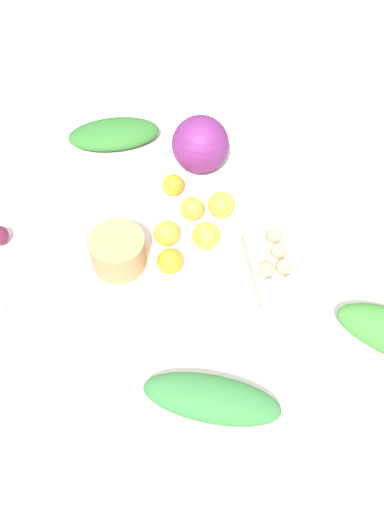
{
  "coord_description": "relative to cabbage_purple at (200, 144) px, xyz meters",
  "views": [
    {
      "loc": [
        -0.69,
        0.53,
        2.06
      ],
      "look_at": [
        0.0,
        0.0,
        0.78
      ],
      "focal_mm": 40.0,
      "sensor_mm": 36.0,
      "label": 1
    }
  ],
  "objects": [
    {
      "name": "ground_plane",
      "position": [
        -0.27,
        0.24,
        -0.85
      ],
      "size": [
        8.0,
        8.0,
        0.0
      ],
      "primitive_type": "plane",
      "color": "#B2A899"
    },
    {
      "name": "orange_0",
      "position": [
        -0.18,
        0.25,
        -0.05
      ],
      "size": [
        0.07,
        0.07,
        0.07
      ],
      "primitive_type": "sphere",
      "color": "#F9A833",
      "rests_on": "dining_table"
    },
    {
      "name": "orange_2",
      "position": [
        -0.25,
        0.17,
        -0.05
      ],
      "size": [
        0.08,
        0.08,
        0.08
      ],
      "primitive_type": "sphere",
      "color": "#F9A833",
      "rests_on": "dining_table"
    },
    {
      "name": "orange_5",
      "position": [
        -0.19,
        0.07,
        -0.05
      ],
      "size": [
        0.08,
        0.08,
        0.08
      ],
      "primitive_type": "sphere",
      "color": "#F9A833",
      "rests_on": "dining_table"
    },
    {
      "name": "greens_bunch_kale",
      "position": [
        -0.62,
        0.45,
        -0.05
      ],
      "size": [
        0.32,
        0.3,
        0.06
      ],
      "primitive_type": "ellipsoid",
      "rotation": [
        0.0,
        0.0,
        3.86
      ],
      "color": "#337538",
      "rests_on": "dining_table"
    },
    {
      "name": "orange_4",
      "position": [
        -0.26,
        0.3,
        -0.05
      ],
      "size": [
        0.07,
        0.07,
        0.07
      ],
      "primitive_type": "sphere",
      "color": "orange",
      "rests_on": "dining_table"
    },
    {
      "name": "orange_3",
      "position": [
        -0.04,
        0.13,
        -0.05
      ],
      "size": [
        0.06,
        0.06,
        0.06
      ],
      "primitive_type": "sphere",
      "color": "orange",
      "rests_on": "dining_table"
    },
    {
      "name": "orange_1",
      "position": [
        -0.15,
        0.14,
        -0.05
      ],
      "size": [
        0.07,
        0.07,
        0.07
      ],
      "primitive_type": "sphere",
      "color": "#F9A833",
      "rests_on": "dining_table"
    },
    {
      "name": "cabbage_purple",
      "position": [
        0.0,
        0.0,
        0.0
      ],
      "size": [
        0.17,
        0.17,
        0.17
      ],
      "primitive_type": "sphere",
      "color": "#6B2366",
      "rests_on": "dining_table"
    },
    {
      "name": "paper_bag",
      "position": [
        -0.15,
        0.4,
        -0.04
      ],
      "size": [
        0.15,
        0.15,
        0.1
      ],
      "primitive_type": "cylinder",
      "color": "#A87F51",
      "rests_on": "dining_table"
    },
    {
      "name": "dining_table",
      "position": [
        -0.27,
        0.24,
        -0.18
      ],
      "size": [
        1.49,
        0.94,
        0.76
      ],
      "color": "silver",
      "rests_on": "ground_plane"
    },
    {
      "name": "egg_carton",
      "position": [
        -0.43,
        0.1,
        -0.04
      ],
      "size": [
        0.26,
        0.2,
        0.09
      ],
      "rotation": [
        0.0,
        0.0,
        2.67
      ],
      "color": "#A8A8A3",
      "rests_on": "dining_table"
    },
    {
      "name": "greens_bunch_scallion",
      "position": [
        0.24,
        0.16,
        -0.05
      ],
      "size": [
        0.25,
        0.31,
        0.07
      ],
      "primitive_type": "ellipsoid",
      "rotation": [
        0.0,
        0.0,
        4.21
      ],
      "color": "#2D6B28",
      "rests_on": "dining_table"
    }
  ]
}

